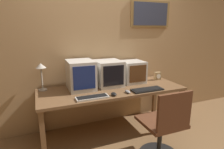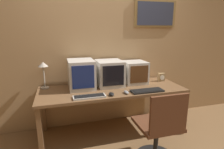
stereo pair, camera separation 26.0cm
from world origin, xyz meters
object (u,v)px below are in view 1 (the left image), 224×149
monitor_center (109,73)px  mouse_near_keyboard (114,94)px  desk_lamp (41,70)px  keyboard_main (92,97)px  desk_clock (158,76)px  office_chair (164,130)px  keyboard_side (147,90)px  monitor_right (132,72)px  mouse_far_corner (128,92)px  monitor_left (81,75)px

monitor_center → mouse_near_keyboard: 0.49m
monitor_center → desk_lamp: size_ratio=1.07×
keyboard_main → desk_clock: desk_clock is taller
office_chair → desk_lamp: bearing=139.7°
keyboard_side → mouse_near_keyboard: 0.52m
keyboard_side → monitor_center: bearing=133.9°
desk_clock → office_chair: bearing=-120.6°
monitor_right → keyboard_side: 0.48m
monitor_right → keyboard_main: 0.94m
mouse_near_keyboard → keyboard_side: bearing=1.8°
keyboard_main → desk_clock: (1.26, 0.42, 0.05)m
monitor_right → desk_clock: (0.46, -0.04, -0.11)m
monitor_center → mouse_far_corner: (0.11, -0.42, -0.17)m
monitor_center → desk_clock: (0.88, -0.01, -0.12)m
monitor_left → mouse_near_keyboard: bearing=-52.9°
desk_lamp → mouse_far_corner: bearing=-27.5°
keyboard_main → keyboard_side: same height
monitor_left → monitor_center: monitor_left is taller
monitor_right → keyboard_side: size_ratio=0.80×
keyboard_main → monitor_right: bearing=29.9°
keyboard_side → keyboard_main: bearing=-179.6°
monitor_center → monitor_right: bearing=3.3°
mouse_near_keyboard → monitor_center: bearing=77.4°
keyboard_main → desk_lamp: 0.84m
monitor_right → desk_clock: size_ratio=2.75×
mouse_far_corner → desk_clock: bearing=28.1°
monitor_center → mouse_near_keyboard: monitor_center is taller
mouse_far_corner → monitor_center: bearing=104.9°
monitor_center → mouse_far_corner: monitor_center is taller
keyboard_side → desk_clock: size_ratio=3.43×
mouse_near_keyboard → desk_lamp: 1.05m
keyboard_main → mouse_near_keyboard: mouse_near_keyboard is taller
monitor_right → keyboard_side: bearing=-90.4°
monitor_left → mouse_far_corner: size_ratio=3.68×
mouse_far_corner → desk_clock: (0.77, 0.41, 0.05)m
monitor_right → monitor_center: bearing=-176.7°
mouse_near_keyboard → office_chair: 0.74m
desk_lamp → office_chair: desk_lamp is taller
monitor_left → mouse_near_keyboard: size_ratio=4.17×
monitor_right → mouse_near_keyboard: 0.72m
monitor_left → desk_clock: 1.31m
desk_clock → desk_lamp: (-1.82, 0.14, 0.23)m
desk_lamp → desk_clock: bearing=-4.4°
keyboard_main → desk_lamp: desk_lamp is taller
keyboard_main → keyboard_side: 0.80m
keyboard_main → desk_clock: size_ratio=3.10×
mouse_near_keyboard → desk_lamp: desk_lamp is taller
office_chair → monitor_right: bearing=84.5°
monitor_center → keyboard_side: monitor_center is taller
desk_clock → desk_lamp: size_ratio=0.34×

